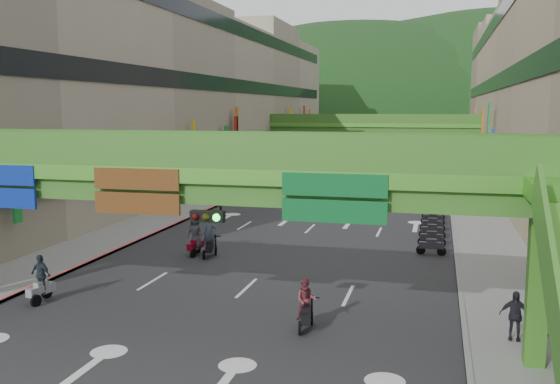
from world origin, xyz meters
name	(u,v)px	position (x,y,z in m)	size (l,w,h in m)	color
road_slab	(357,185)	(0.00, 50.00, 0.01)	(18.00, 140.00, 0.02)	#28282B
sidewalk_left	(254,181)	(-11.00, 50.00, 0.07)	(4.00, 140.00, 0.15)	gray
sidewalk_right	(468,188)	(11.00, 50.00, 0.07)	(4.00, 140.00, 0.15)	gray
curb_left	(271,182)	(-9.10, 50.00, 0.09)	(0.20, 140.00, 0.18)	#CC5959
curb_right	(448,187)	(9.10, 50.00, 0.09)	(0.20, 140.00, 0.18)	gray
building_row_left	(183,93)	(-18.93, 50.00, 9.46)	(12.80, 95.00, 19.00)	#9E937F
overpass_near	(212,192)	(0.93, 5.38, 5.21)	(28.00, 12.27, 7.10)	#4C9E2D
overpass_far	(373,128)	(0.00, 65.00, 5.40)	(28.00, 2.20, 7.10)	#4C9E2D
hill_left	(353,136)	(-15.00, 160.00, 0.00)	(168.00, 140.00, 112.00)	#1C4419
hill_right	(498,135)	(25.00, 180.00, 0.00)	(208.00, 176.00, 128.00)	#1C4419
bunting_string	(322,135)	(0.00, 30.00, 5.96)	(26.00, 0.36, 0.47)	black
scooter_rider_near	(210,238)	(-3.60, 17.02, 1.05)	(0.80, 1.57, 2.20)	black
scooter_rider_mid	(306,304)	(3.60, 7.58, 0.96)	(0.84, 1.59, 1.88)	black
scooter_rider_left	(41,279)	(-7.50, 8.01, 1.00)	(1.04, 1.58, 2.01)	gray
scooter_rider_far	(195,235)	(-4.49, 17.22, 1.11)	(0.97, 1.60, 2.18)	maroon
parked_scooter_row	(432,227)	(7.80, 25.92, 0.52)	(1.60, 11.55, 1.08)	black
car_silver	(322,167)	(-5.80, 62.00, 0.68)	(1.43, 4.10, 1.35)	#B6B6BD
car_yellow	(378,190)	(3.03, 41.11, 0.70)	(1.65, 4.09, 1.39)	yellow
pedestrian_dark	(514,320)	(10.66, 8.00, 0.84)	(0.99, 0.41, 1.69)	#22212B
pedestrian_blue	(489,194)	(12.16, 40.00, 0.81)	(0.76, 0.49, 1.63)	#324350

